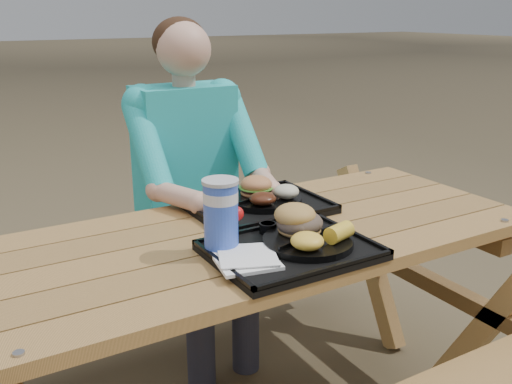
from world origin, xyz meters
TOP-DOWN VIEW (x-y plane):
  - picnic_table at (0.00, 0.00)m, footprint 1.80×1.49m
  - tray_near at (-0.01, -0.20)m, footprint 0.45×0.35m
  - tray_far at (0.11, 0.17)m, footprint 0.45×0.35m
  - plate_near at (0.05, -0.21)m, footprint 0.26×0.26m
  - plate_far at (0.14, 0.18)m, footprint 0.26×0.26m
  - napkin_stack at (-0.16, -0.22)m, footprint 0.19×0.19m
  - soda_cup at (-0.18, -0.11)m, footprint 0.10×0.10m
  - condiment_bbq at (0.00, -0.07)m, footprint 0.05×0.05m
  - condiment_mustard at (0.05, -0.08)m, footprint 0.05×0.05m
  - sandwich at (0.06, -0.15)m, footprint 0.13×0.13m
  - mac_cheese at (0.00, -0.27)m, footprint 0.09×0.09m
  - corn_cob at (0.12, -0.26)m, footprint 0.10×0.10m
  - cutlery_far at (-0.06, 0.17)m, footprint 0.07×0.15m
  - burger at (0.13, 0.22)m, footprint 0.11×0.11m
  - baked_beans at (0.09, 0.11)m, footprint 0.09×0.09m
  - potato_salad at (0.20, 0.13)m, footprint 0.09×0.09m
  - diner at (0.05, 0.64)m, footprint 0.48×0.84m

SIDE VIEW (x-z plane):
  - picnic_table at x=0.00m, z-range 0.00..0.75m
  - diner at x=0.05m, z-range 0.00..1.28m
  - tray_near at x=-0.01m, z-range 0.75..0.77m
  - tray_far at x=0.11m, z-range 0.75..0.77m
  - cutlery_far at x=-0.06m, z-range 0.77..0.78m
  - napkin_stack at x=-0.16m, z-range 0.77..0.79m
  - plate_near at x=0.05m, z-range 0.77..0.79m
  - plate_far at x=0.14m, z-range 0.77..0.79m
  - condiment_mustard at x=0.05m, z-range 0.77..0.80m
  - condiment_bbq at x=0.00m, z-range 0.77..0.80m
  - baked_beans at x=0.09m, z-range 0.79..0.83m
  - mac_cheese at x=0.00m, z-range 0.79..0.84m
  - potato_salad at x=0.20m, z-range 0.79..0.84m
  - corn_cob at x=0.12m, z-range 0.79..0.84m
  - burger at x=0.13m, z-range 0.79..0.89m
  - sandwich at x=0.06m, z-range 0.79..0.92m
  - soda_cup at x=-0.18m, z-range 0.77..0.96m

